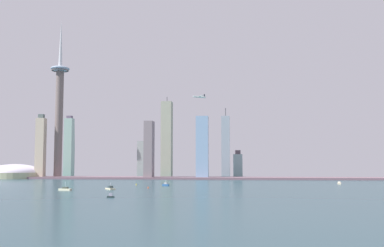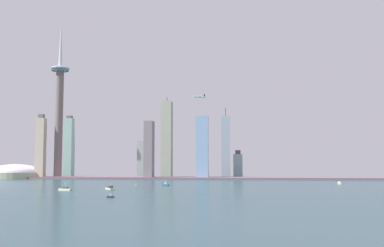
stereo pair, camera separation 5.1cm
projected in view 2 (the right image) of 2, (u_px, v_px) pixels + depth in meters
ground_plane at (116, 205)px, 327.71m from camera, size 6000.00×6000.00×0.00m
waterfront_pier at (194, 178)px, 873.37m from camera, size 809.44×70.18×3.85m
observation_tower at (59, 104)px, 919.83m from camera, size 37.50×37.50×321.27m
stadium_dome at (15, 173)px, 912.39m from camera, size 109.98×109.98×32.59m
skyscraper_0 at (226, 147)px, 930.30m from camera, size 16.57×25.40×142.05m
skyscraper_1 at (167, 140)px, 963.50m from camera, size 21.67×25.00×169.50m
skyscraper_2 at (69, 147)px, 990.58m from camera, size 17.73×20.82×132.07m
skyscraper_3 at (143, 159)px, 964.91m from camera, size 21.87×21.76×76.24m
skyscraper_4 at (149, 150)px, 871.50m from camera, size 16.10×26.35×109.60m
skyscraper_5 at (41, 148)px, 901.75m from camera, size 17.28×14.14×126.19m
skyscraper_6 at (202, 148)px, 873.78m from camera, size 23.06×22.46×119.10m
skyscraper_7 at (238, 165)px, 957.04m from camera, size 18.93×17.70×56.97m
boat_0 at (166, 185)px, 608.73m from camera, size 10.15×6.48×8.41m
boat_1 at (111, 196)px, 399.20m from camera, size 6.36×1.71×3.77m
boat_2 at (339, 183)px, 657.19m from camera, size 7.69×15.37×3.56m
boat_3 at (65, 189)px, 502.45m from camera, size 16.29×9.31×9.48m
boat_5 at (110, 188)px, 523.51m from camera, size 14.85×17.23×7.61m
channel_buoy_0 at (136, 184)px, 630.10m from camera, size 1.45×1.45×2.55m
channel_buoy_1 at (148, 187)px, 548.73m from camera, size 1.59×1.59×2.68m
airplane at (199, 97)px, 881.33m from camera, size 24.57×25.40×7.77m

